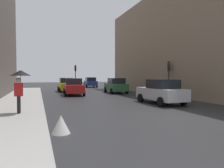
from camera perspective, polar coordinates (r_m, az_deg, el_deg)
ground_plane at (r=10.95m, az=15.26°, el=-8.44°), size 120.00×120.00×0.00m
sidewalk_kerb at (r=15.01m, az=-24.41°, el=-5.38°), size 3.22×40.00×0.16m
building_facade_right at (r=26.42m, az=24.04°, el=9.84°), size 12.00×26.69×11.21m
traffic_light_mid_street at (r=20.52m, az=15.19°, el=3.10°), size 0.38×0.44×3.41m
traffic_light_far_median at (r=33.13m, az=-9.93°, el=3.16°), size 0.25×0.43×3.74m
car_yellow_taxi at (r=27.55m, az=-12.36°, el=-0.20°), size 2.07×4.23×1.76m
car_silver_hatchback at (r=15.52m, az=13.25°, el=-2.03°), size 2.11×4.25×1.76m
car_red_sedan at (r=22.30m, az=-10.42°, el=-0.74°), size 2.27×4.33×1.76m
car_green_estate at (r=24.63m, az=1.06°, el=-0.43°), size 2.21×4.30×1.76m
car_blue_van at (r=37.65m, az=-5.90°, el=0.47°), size 2.22×4.30×1.76m
pedestrian_with_umbrella at (r=11.31m, az=-23.81°, el=1.16°), size 1.00×1.00×2.14m
warning_sign_triangle at (r=7.61m, az=-13.74°, el=-10.66°), size 0.64×0.64×0.65m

